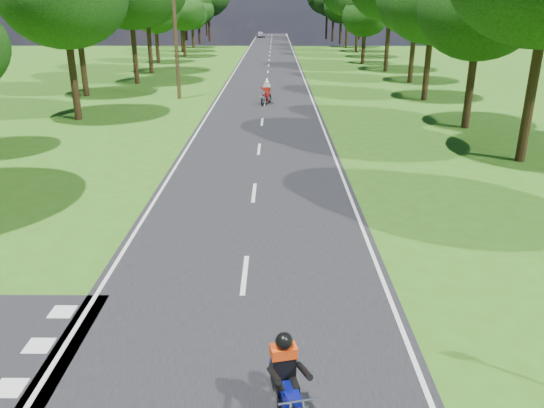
{
  "coord_description": "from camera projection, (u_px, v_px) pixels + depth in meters",
  "views": [
    {
      "loc": [
        0.73,
        -9.43,
        6.14
      ],
      "look_at": [
        0.65,
        4.0,
        1.1
      ],
      "focal_mm": 35.0,
      "sensor_mm": 36.0,
      "label": 1
    }
  ],
  "objects": [
    {
      "name": "ground",
      "position": [
        240.0,
        321.0,
        10.99
      ],
      "size": [
        160.0,
        160.0,
        0.0
      ],
      "primitive_type": "plane",
      "color": "#336216",
      "rests_on": "ground"
    },
    {
      "name": "rider_near_blue",
      "position": [
        287.0,
        382.0,
        8.05
      ],
      "size": [
        0.98,
        1.89,
        1.5
      ],
      "primitive_type": null,
      "rotation": [
        0.0,
        0.0,
        0.22
      ],
      "color": "navy",
      "rests_on": "main_road"
    },
    {
      "name": "road_markings",
      "position": [
        267.0,
        67.0,
        56.04
      ],
      "size": [
        7.4,
        140.0,
        0.01
      ],
      "color": "silver",
      "rests_on": "main_road"
    },
    {
      "name": "main_road",
      "position": [
        269.0,
        65.0,
        57.8
      ],
      "size": [
        7.0,
        140.0,
        0.02
      ],
      "primitive_type": "cube",
      "color": "black",
      "rests_on": "ground"
    },
    {
      "name": "rider_far_red",
      "position": [
        266.0,
        93.0,
        34.82
      ],
      "size": [
        1.07,
        1.91,
        1.52
      ],
      "primitive_type": null,
      "rotation": [
        0.0,
        0.0,
        -0.27
      ],
      "color": "maroon",
      "rests_on": "main_road"
    },
    {
      "name": "distant_car",
      "position": [
        260.0,
        34.0,
        108.3
      ],
      "size": [
        2.11,
        3.82,
        1.23
      ],
      "primitive_type": "imported",
      "rotation": [
        0.0,
        0.0,
        0.19
      ],
      "color": "#BABDC2",
      "rests_on": "main_road"
    },
    {
      "name": "telegraph_pole",
      "position": [
        176.0,
        38.0,
        35.81
      ],
      "size": [
        1.2,
        0.26,
        8.0
      ],
      "color": "#382616",
      "rests_on": "ground"
    }
  ]
}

